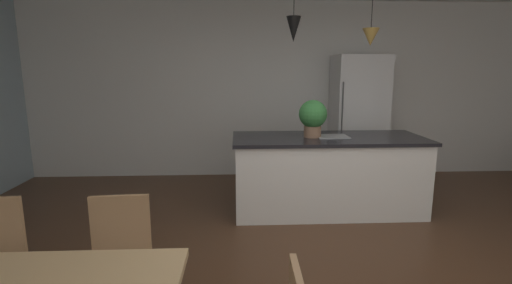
# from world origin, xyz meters

# --- Properties ---
(wall_back_kitchen) EXTENTS (10.00, 0.12, 2.70)m
(wall_back_kitchen) POSITION_xyz_m (0.00, 3.26, 1.35)
(wall_back_kitchen) COLOR silver
(wall_back_kitchen) RESTS_ON ground_plane
(chair_far_right) EXTENTS (0.43, 0.43, 0.87)m
(chair_far_right) POSITION_xyz_m (-1.55, -0.44, 0.47)
(chair_far_right) COLOR #A87F56
(chair_far_right) RESTS_ON ground_plane
(kitchen_island) EXTENTS (2.23, 0.91, 0.91)m
(kitchen_island) POSITION_xyz_m (0.27, 1.59, 0.46)
(kitchen_island) COLOR white
(kitchen_island) RESTS_ON ground_plane
(refrigerator) EXTENTS (0.76, 0.67, 1.89)m
(refrigerator) POSITION_xyz_m (1.02, 2.86, 0.94)
(refrigerator) COLOR silver
(refrigerator) RESTS_ON ground_plane
(pendant_over_island_main) EXTENTS (0.16, 0.16, 0.73)m
(pendant_over_island_main) POSITION_xyz_m (-0.16, 1.59, 2.11)
(pendant_over_island_main) COLOR black
(pendant_over_island_aux) EXTENTS (0.19, 0.19, 0.76)m
(pendant_over_island_aux) POSITION_xyz_m (0.70, 1.59, 2.03)
(pendant_over_island_aux) COLOR black
(potted_plant_on_island) EXTENTS (0.33, 0.33, 0.43)m
(potted_plant_on_island) POSITION_xyz_m (0.08, 1.59, 1.14)
(potted_plant_on_island) COLOR #8C664C
(potted_plant_on_island) RESTS_ON kitchen_island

